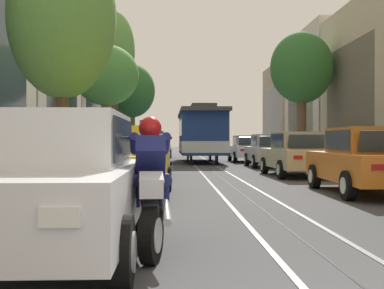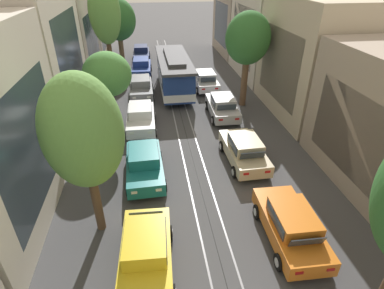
{
  "view_description": "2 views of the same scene",
  "coord_description": "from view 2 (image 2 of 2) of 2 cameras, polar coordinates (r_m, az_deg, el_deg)",
  "views": [
    {
      "loc": [
        -1.64,
        -2.69,
        1.27
      ],
      "look_at": [
        -0.69,
        21.88,
        1.08
      ],
      "focal_mm": 45.46,
      "sensor_mm": 36.0,
      "label": 1
    },
    {
      "loc": [
        -2.18,
        0.47,
        9.73
      ],
      "look_at": [
        0.0,
        15.45,
        0.81
      ],
      "focal_mm": 28.84,
      "sensor_mm": 36.0,
      "label": 2
    }
  ],
  "objects": [
    {
      "name": "street_tree_kerb_left_mid",
      "position": [
        19.13,
        -15.39,
        12.16
      ],
      "size": [
        2.84,
        2.44,
        5.45
      ],
      "color": "brown",
      "rests_on": "ground"
    },
    {
      "name": "parked_car_navy_far_left",
      "position": [
        37.62,
        -9.36,
        16.4
      ],
      "size": [
        2.03,
        4.37,
        1.58
      ],
      "color": "#19234C",
      "rests_on": "ground"
    },
    {
      "name": "parked_car_blue_sixth_left",
      "position": [
        32.15,
        -9.34,
        13.99
      ],
      "size": [
        2.1,
        4.41,
        1.58
      ],
      "color": "#233D93",
      "rests_on": "ground"
    },
    {
      "name": "ground_plane",
      "position": [
        20.24,
        -1.08,
        1.78
      ],
      "size": [
        160.0,
        160.0,
        0.0
      ],
      "primitive_type": "plane",
      "color": "#424244"
    },
    {
      "name": "parked_car_teal_mid_left",
      "position": [
        16.13,
        -8.78,
        -3.53
      ],
      "size": [
        2.09,
        4.4,
        1.58
      ],
      "color": "#196B70",
      "rests_on": "ground"
    },
    {
      "name": "parked_car_grey_fifth_left",
      "position": [
        26.52,
        -9.38,
        10.43
      ],
      "size": [
        2.02,
        4.37,
        1.58
      ],
      "color": "slate",
      "rests_on": "ground"
    },
    {
      "name": "street_tree_kerb_left_far",
      "position": [
        33.33,
        -13.5,
        21.44
      ],
      "size": [
        3.44,
        3.22,
        6.95
      ],
      "color": "brown",
      "rests_on": "ground"
    },
    {
      "name": "parked_car_orange_second_right",
      "position": [
        13.19,
        17.78,
        -13.96
      ],
      "size": [
        2.07,
        4.39,
        1.58
      ],
      "color": "orange",
      "rests_on": "ground"
    },
    {
      "name": "cable_car_trolley",
      "position": [
        26.68,
        -3.3,
        12.86
      ],
      "size": [
        2.65,
        9.15,
        3.28
      ],
      "color": "navy",
      "rests_on": "ground"
    },
    {
      "name": "street_tree_kerb_left_fourth",
      "position": [
        25.89,
        -15.84,
        22.18
      ],
      "size": [
        2.36,
        2.16,
        8.89
      ],
      "color": "#4C3826",
      "rests_on": "ground"
    },
    {
      "name": "building_facade_right",
      "position": [
        23.33,
        22.65,
        14.29
      ],
      "size": [
        5.85,
        44.92,
        9.72
      ],
      "color": "tan",
      "rests_on": "ground"
    },
    {
      "name": "street_tree_kerb_right_second",
      "position": [
        23.64,
        10.3,
        18.55
      ],
      "size": [
        3.28,
        2.78,
        6.97
      ],
      "color": "brown",
      "rests_on": "ground"
    },
    {
      "name": "parked_car_beige_mid_right",
      "position": [
        17.32,
        9.59,
        -1.02
      ],
      "size": [
        2.06,
        4.39,
        1.58
      ],
      "color": "#C1B28E",
      "rests_on": "ground"
    },
    {
      "name": "street_tree_kerb_left_second",
      "position": [
        11.52,
        -19.54,
        1.96
      ],
      "size": [
        2.9,
        2.7,
        6.8
      ],
      "color": "brown",
      "rests_on": "ground"
    },
    {
      "name": "trolley_track_rails",
      "position": [
        22.47,
        -1.91,
        4.85
      ],
      "size": [
        1.14,
        53.22,
        0.01
      ],
      "color": "gray",
      "rests_on": "ground"
    },
    {
      "name": "parked_car_yellow_second_left",
      "position": [
        11.79,
        -8.51,
        -19.21
      ],
      "size": [
        2.14,
        4.42,
        1.58
      ],
      "color": "gold",
      "rests_on": "ground"
    },
    {
      "name": "building_facade_left",
      "position": [
        21.42,
        -27.93,
        12.2
      ],
      "size": [
        5.47,
        44.92,
        9.71
      ],
      "color": "beige",
      "rests_on": "ground"
    },
    {
      "name": "parked_car_white_fifth_right",
      "position": [
        27.91,
        2.5,
        11.82
      ],
      "size": [
        2.0,
        4.36,
        1.58
      ],
      "color": "silver",
      "rests_on": "ground"
    },
    {
      "name": "parked_car_white_fourth_left",
      "position": [
        21.1,
        -9.44,
        5.03
      ],
      "size": [
        2.03,
        4.37,
        1.58
      ],
      "color": "silver",
      "rests_on": "ground"
    },
    {
      "name": "parked_car_silver_fourth_right",
      "position": [
        22.6,
        5.64,
        7.08
      ],
      "size": [
        2.06,
        4.39,
        1.58
      ],
      "color": "#B7B7BC",
      "rests_on": "ground"
    }
  ]
}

